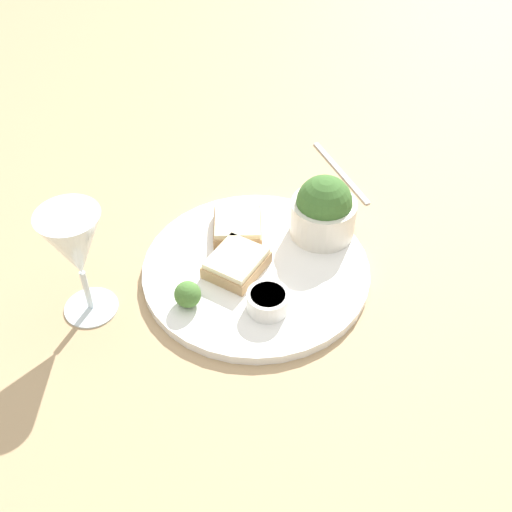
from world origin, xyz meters
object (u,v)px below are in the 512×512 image
cheese_toast_far (238,225)px  fork (340,171)px  cheese_toast_near (236,263)px  salad_bowl (324,210)px  sauce_ramekin (268,300)px  wine_glass (75,248)px

cheese_toast_far → fork: 0.23m
fork → cheese_toast_far: bearing=-34.9°
cheese_toast_far → cheese_toast_near: bearing=10.9°
salad_bowl → cheese_toast_far: salad_bowl is taller
salad_bowl → sauce_ramekin: salad_bowl is taller
cheese_toast_near → fork: bearing=156.1°
cheese_toast_far → fork: size_ratio=0.58×
salad_bowl → cheese_toast_far: 0.13m
cheese_toast_near → wine_glass: (0.09, -0.18, 0.08)m
cheese_toast_far → sauce_ramekin: bearing=26.6°
wine_glass → salad_bowl: bearing=124.1°
wine_glass → cheese_toast_far: bearing=136.2°
cheese_toast_near → cheese_toast_far: same height
cheese_toast_near → wine_glass: size_ratio=0.60×
salad_bowl → cheese_toast_near: size_ratio=0.98×
sauce_ramekin → wine_glass: wine_glass is taller
fork → wine_glass: bearing=-39.4°
salad_bowl → cheese_toast_near: 0.15m
salad_bowl → cheese_toast_far: bearing=-79.4°
cheese_toast_near → wine_glass: 0.22m
sauce_ramekin → cheese_toast_near: bearing=-138.6°
cheese_toast_near → cheese_toast_far: (-0.08, -0.01, 0.00)m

